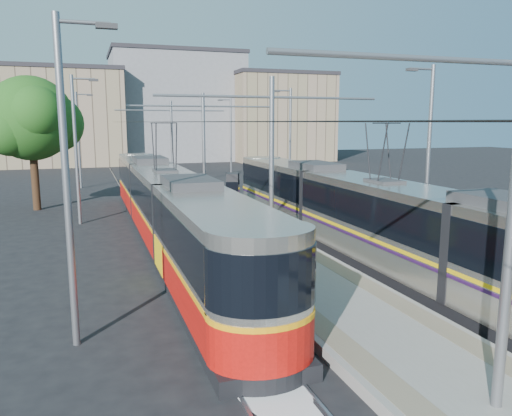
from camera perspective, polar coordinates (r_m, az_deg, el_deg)
name	(u,v)px	position (r m, az deg, el deg)	size (l,w,h in m)	color
ground	(378,335)	(13.92, 13.74, -13.95)	(160.00, 160.00, 0.00)	black
platform	(217,216)	(29.05, -4.52, -0.93)	(4.00, 50.00, 0.30)	gray
tactile_strip_left	(192,215)	(28.70, -7.33, -0.79)	(0.70, 50.00, 0.01)	gray
tactile_strip_right	(240,212)	(29.40, -1.79, -0.46)	(0.70, 50.00, 0.01)	gray
rails	(217,218)	(29.07, -4.52, -1.19)	(8.71, 70.00, 0.03)	gray
tram_left	(166,206)	(23.50, -10.21, 0.26)	(2.43, 28.33, 5.50)	black
tram_right	(383,220)	(19.67, 14.27, -1.30)	(2.43, 29.68, 5.50)	black
catenary	(229,142)	(25.81, -3.07, 7.53)	(9.20, 70.00, 7.00)	gray
street_lamps	(200,143)	(32.46, -6.39, 7.34)	(15.18, 38.22, 8.00)	gray
shelter	(233,194)	(27.81, -2.65, 1.61)	(1.03, 1.28, 2.45)	black
tree	(37,120)	(34.59, -23.75, 9.18)	(5.76, 5.33, 8.37)	#382314
building_left	(59,117)	(70.73, -21.60, 9.65)	(16.32, 12.24, 12.37)	#8C745F
building_centre	(176,107)	(75.82, -9.15, 11.32)	(18.36, 14.28, 15.41)	gray
building_right	(279,117)	(73.80, 2.66, 10.34)	(14.28, 10.20, 12.49)	#8C745F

